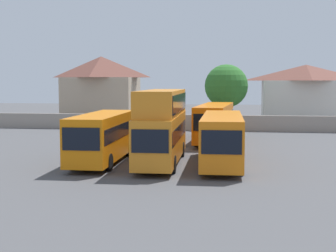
% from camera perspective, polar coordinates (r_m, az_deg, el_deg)
% --- Properties ---
extents(ground, '(140.00, 140.00, 0.00)m').
position_cam_1_polar(ground, '(51.31, 2.43, -1.09)').
color(ground, '#4C4C4F').
extents(depot_boundary_wall, '(56.00, 0.50, 1.80)m').
position_cam_1_polar(depot_boundary_wall, '(56.28, 2.97, 0.38)').
color(depot_boundary_wall, gray).
rests_on(depot_boundary_wall, ground).
extents(bus_1, '(2.86, 10.32, 3.37)m').
position_cam_1_polar(bus_1, '(34.21, -7.56, -1.02)').
color(bus_1, orange).
rests_on(bus_1, ground).
extents(bus_2, '(2.85, 11.02, 5.01)m').
position_cam_1_polar(bus_2, '(33.31, -0.72, 0.40)').
color(bus_2, orange).
rests_on(bus_2, ground).
extents(bus_3, '(2.89, 11.22, 3.36)m').
position_cam_1_polar(bus_3, '(33.07, 6.32, -1.23)').
color(bus_3, orange).
rests_on(bus_3, ground).
extents(bus_4, '(2.80, 11.55, 3.46)m').
position_cam_1_polar(bus_4, '(46.75, -0.38, 0.74)').
color(bus_4, orange).
rests_on(bus_4, ground).
extents(bus_5, '(3.20, 11.80, 3.47)m').
position_cam_1_polar(bus_5, '(45.62, 5.44, 0.61)').
color(bus_5, orange).
rests_on(bus_5, ground).
extents(house_terrace_left, '(9.79, 7.93, 9.00)m').
position_cam_1_polar(house_terrace_left, '(67.85, -7.74, 4.29)').
color(house_terrace_left, tan).
rests_on(house_terrace_left, ground).
extents(house_terrace_centre, '(11.32, 8.35, 7.74)m').
position_cam_1_polar(house_terrace_centre, '(65.38, 15.67, 3.54)').
color(house_terrace_centre, silver).
rests_on(house_terrace_centre, ground).
extents(tree_left_of_lot, '(5.09, 5.09, 7.62)m').
position_cam_1_polar(tree_left_of_lot, '(58.36, 6.77, 4.61)').
color(tree_left_of_lot, brown).
rests_on(tree_left_of_lot, ground).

